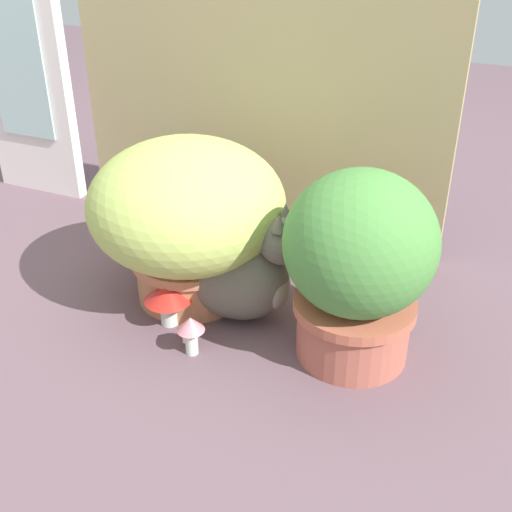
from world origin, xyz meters
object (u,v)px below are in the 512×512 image
at_px(grass_planter, 187,214).
at_px(mushroom_ornament_pink, 191,329).
at_px(leafy_planter, 358,265).
at_px(mushroom_ornament_red, 168,295).
at_px(cat, 243,274).

relative_size(grass_planter, mushroom_ornament_pink, 4.93).
bearing_deg(grass_planter, mushroom_ornament_pink, -61.09).
relative_size(leafy_planter, mushroom_ornament_pink, 4.52).
bearing_deg(mushroom_ornament_red, grass_planter, 95.50).
relative_size(grass_planter, leafy_planter, 1.09).
bearing_deg(mushroom_ornament_pink, mushroom_ornament_red, 143.09).
bearing_deg(leafy_planter, cat, 172.66).
relative_size(grass_planter, cat, 1.25).
bearing_deg(mushroom_ornament_red, cat, 34.05).
height_order(leafy_planter, mushroom_ornament_pink, leafy_planter).
relative_size(leafy_planter, mushroom_ornament_red, 3.80).
xyz_separation_m(leafy_planter, cat, (-0.28, 0.04, -0.11)).
bearing_deg(grass_planter, cat, -11.33).
bearing_deg(mushroom_ornament_pink, grass_planter, 118.91).
height_order(cat, mushroom_ornament_pink, cat).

